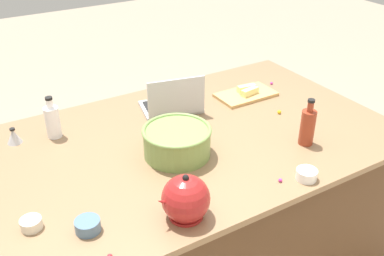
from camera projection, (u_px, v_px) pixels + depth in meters
island_counter at (192, 209)px, 2.36m from camera, size 1.95×1.22×0.90m
laptop at (173, 104)px, 2.35m from camera, size 0.35×0.29×0.22m
mixing_bowl_large at (177, 141)px, 1.97m from camera, size 0.31×0.31×0.14m
bottle_vinegar at (53, 121)px, 2.11m from camera, size 0.07×0.07×0.21m
bottle_soy at (308, 126)px, 2.05m from camera, size 0.07×0.07×0.23m
kettle at (186, 199)px, 1.61m from camera, size 0.21×0.18×0.20m
cutting_board at (246, 95)px, 2.53m from camera, size 0.33×0.19×0.02m
butter_stick_left at (247, 88)px, 2.54m from camera, size 0.11×0.05×0.04m
butter_stick_right at (250, 92)px, 2.51m from camera, size 0.11×0.05×0.04m
ramekin_small at (31, 224)px, 1.58m from camera, size 0.08×0.08×0.04m
ramekin_medium at (88, 226)px, 1.57m from camera, size 0.09×0.09×0.05m
ramekin_wide at (307, 174)px, 1.84m from camera, size 0.09×0.09×0.04m
kitchen_timer at (14, 136)px, 2.08m from camera, size 0.07×0.07×0.08m
candy_0 at (174, 193)px, 1.75m from camera, size 0.01×0.01×0.01m
candy_1 at (149, 140)px, 2.10m from camera, size 0.02×0.02×0.02m
candy_2 at (279, 112)px, 2.35m from camera, size 0.02×0.02×0.02m
candy_4 at (272, 83)px, 2.67m from camera, size 0.02×0.02×0.02m
candy_5 at (280, 180)px, 1.83m from camera, size 0.02×0.02×0.02m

